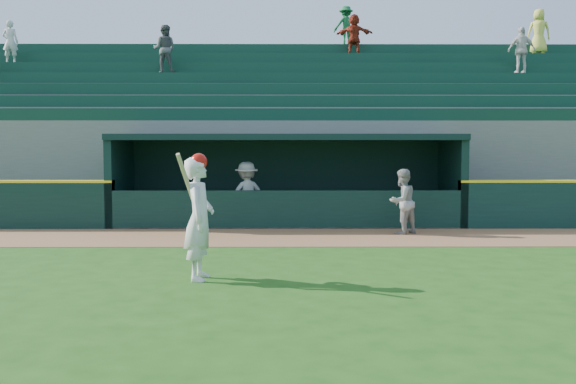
% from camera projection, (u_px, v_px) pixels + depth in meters
% --- Properties ---
extents(ground, '(120.00, 120.00, 0.00)m').
position_uv_depth(ground, '(289.00, 281.00, 10.18)').
color(ground, '#1F4A12').
rests_on(ground, ground).
extents(warning_track, '(40.00, 3.00, 0.01)m').
position_uv_depth(warning_track, '(287.00, 237.00, 15.07)').
color(warning_track, brown).
rests_on(warning_track, ground).
extents(dugout_player_front, '(0.98, 0.95, 1.59)m').
position_uv_depth(dugout_player_front, '(402.00, 202.00, 15.56)').
color(dugout_player_front, gray).
rests_on(dugout_player_front, ground).
extents(dugout_player_inside, '(1.28, 1.04, 1.73)m').
position_uv_depth(dugout_player_inside, '(247.00, 194.00, 17.06)').
color(dugout_player_inside, '#A6A6A1').
rests_on(dugout_player_inside, ground).
extents(dugout, '(9.40, 2.80, 2.46)m').
position_uv_depth(dugout, '(286.00, 174.00, 18.07)').
color(dugout, slate).
rests_on(dugout, ground).
extents(stands, '(34.50, 6.25, 7.50)m').
position_uv_depth(stands, '(286.00, 139.00, 22.56)').
color(stands, slate).
rests_on(stands, ground).
extents(batter_at_plate, '(0.55, 0.84, 2.04)m').
position_uv_depth(batter_at_plate, '(199.00, 217.00, 10.20)').
color(batter_at_plate, silver).
rests_on(batter_at_plate, ground).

